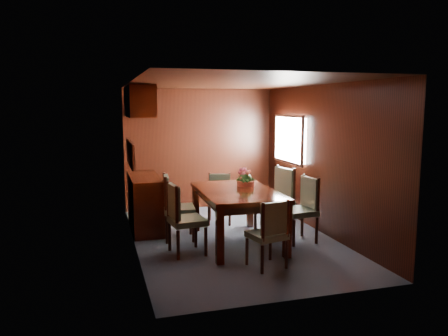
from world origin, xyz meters
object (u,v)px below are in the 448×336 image
object	(u,v)px
chair_left_near	(182,215)
dining_table	(237,197)
flower_centerpiece	(246,177)
sideboard	(145,202)
chair_right_near	(303,205)
chair_head	(270,230)

from	to	relation	value
chair_left_near	dining_table	bearing A→B (deg)	100.06
dining_table	flower_centerpiece	xyz separation A→B (m)	(0.22, 0.26, 0.25)
chair_left_near	flower_centerpiece	distance (m)	1.30
sideboard	chair_right_near	xyz separation A→B (m)	(2.25, -1.38, 0.11)
chair_left_near	chair_right_near	world-z (taller)	chair_left_near
dining_table	flower_centerpiece	distance (m)	0.43
chair_left_near	chair_right_near	distance (m)	1.90
dining_table	chair_left_near	size ratio (longest dim) A/B	1.74
sideboard	flower_centerpiece	bearing A→B (deg)	-32.51
chair_head	chair_right_near	bearing A→B (deg)	32.33
chair_left_near	chair_head	size ratio (longest dim) A/B	1.12
chair_left_near	flower_centerpiece	xyz separation A→B (m)	(1.12, 0.53, 0.39)
sideboard	flower_centerpiece	xyz separation A→B (m)	(1.47, -0.94, 0.51)
sideboard	chair_left_near	xyz separation A→B (m)	(0.35, -1.47, 0.11)
sideboard	chair_head	xyz separation A→B (m)	(1.32, -2.32, 0.05)
sideboard	dining_table	xyz separation A→B (m)	(1.25, -1.20, 0.25)
sideboard	flower_centerpiece	distance (m)	1.82
flower_centerpiece	chair_left_near	bearing A→B (deg)	-154.56
sideboard	flower_centerpiece	size ratio (longest dim) A/B	4.84
chair_right_near	chair_left_near	bearing A→B (deg)	87.99
chair_right_near	flower_centerpiece	world-z (taller)	flower_centerpiece
chair_head	chair_left_near	bearing A→B (deg)	125.74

